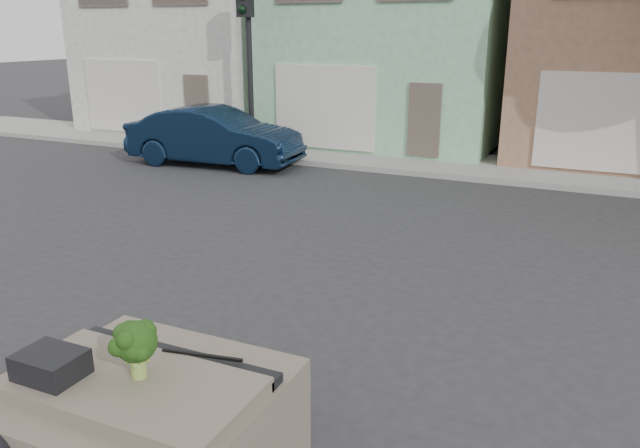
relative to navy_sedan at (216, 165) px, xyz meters
The scene contains 10 objects.
ground_plane 10.57m from the navy_sedan, 49.92° to the right, with size 120.00×120.00×0.00m, color #303033.
sidewalk 7.22m from the navy_sedan, 19.50° to the left, with size 40.00×3.00×0.15m, color gray.
townhouse_white 8.54m from the navy_sedan, 123.18° to the left, with size 7.20×8.20×7.55m, color silver.
townhouse_mint 8.14m from the navy_sedan, 62.71° to the left, with size 7.20×8.20×7.55m, color #8DC69A.
navy_sedan is the anchor object (origin of this frame).
traffic_signal 2.93m from the navy_sedan, 77.70° to the left, with size 0.40×0.40×5.10m, color black.
car_dashboard 13.02m from the navy_sedan, 58.46° to the right, with size 2.00×1.80×1.12m, color #6D6353.
instrument_hump 13.08m from the navy_sedan, 61.44° to the right, with size 0.48×0.38×0.20m, color black.
wiper_arm 12.89m from the navy_sedan, 56.50° to the right, with size 0.70×0.03×0.02m, color black.
broccoli 13.16m from the navy_sedan, 58.53° to the right, with size 0.38×0.38×0.47m, color #19360E.
Camera 1 is at (3.02, -6.29, 3.65)m, focal length 35.00 mm.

